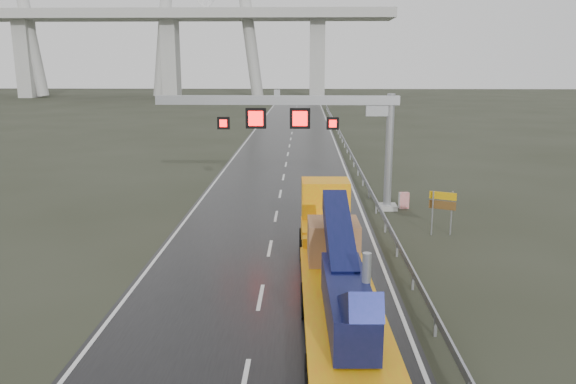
{
  "coord_description": "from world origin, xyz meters",
  "views": [
    {
      "loc": [
        1.68,
        -16.43,
        8.89
      ],
      "look_at": [
        0.94,
        8.63,
        3.2
      ],
      "focal_mm": 35.0,
      "sensor_mm": 36.0,
      "label": 1
    }
  ],
  "objects_px": {
    "exit_sign_pair": "(442,204)",
    "sign_gantry": "(312,120)",
    "striped_barrier": "(404,200)",
    "heavy_haul_truck": "(335,259)"
  },
  "relations": [
    {
      "from": "striped_barrier",
      "to": "sign_gantry",
      "type": "bearing_deg",
      "value": 175.18
    },
    {
      "from": "exit_sign_pair",
      "to": "heavy_haul_truck",
      "type": "bearing_deg",
      "value": -102.15
    },
    {
      "from": "sign_gantry",
      "to": "heavy_haul_truck",
      "type": "bearing_deg",
      "value": -86.73
    },
    {
      "from": "heavy_haul_truck",
      "to": "exit_sign_pair",
      "type": "xyz_separation_m",
      "value": [
        6.1,
        8.43,
        0.09
      ]
    },
    {
      "from": "sign_gantry",
      "to": "exit_sign_pair",
      "type": "relative_size",
      "value": 6.19
    },
    {
      "from": "sign_gantry",
      "to": "exit_sign_pair",
      "type": "height_order",
      "value": "sign_gantry"
    },
    {
      "from": "striped_barrier",
      "to": "heavy_haul_truck",
      "type": "bearing_deg",
      "value": -117.41
    },
    {
      "from": "sign_gantry",
      "to": "exit_sign_pair",
      "type": "xyz_separation_m",
      "value": [
        6.9,
        -5.44,
        -3.93
      ]
    },
    {
      "from": "heavy_haul_truck",
      "to": "striped_barrier",
      "type": "relative_size",
      "value": 17.15
    },
    {
      "from": "exit_sign_pair",
      "to": "sign_gantry",
      "type": "bearing_deg",
      "value": 165.51
    }
  ]
}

